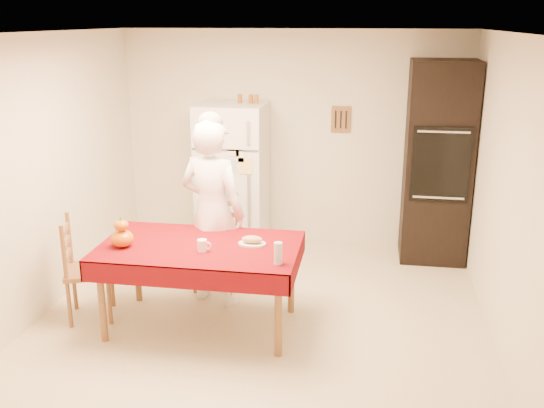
% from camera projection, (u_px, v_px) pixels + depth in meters
% --- Properties ---
extents(floor, '(4.50, 4.50, 0.00)m').
position_uv_depth(floor, '(259.00, 327.00, 5.35)').
color(floor, '#C9B991').
rests_on(floor, ground).
extents(room_shell, '(4.02, 4.52, 2.51)m').
position_uv_depth(room_shell, '(258.00, 146.00, 4.88)').
color(room_shell, beige).
rests_on(room_shell, ground).
extents(refrigerator, '(0.75, 0.74, 1.70)m').
position_uv_depth(refrigerator, '(233.00, 178.00, 6.97)').
color(refrigerator, white).
rests_on(refrigerator, floor).
extents(oven_cabinet, '(0.70, 0.62, 2.20)m').
position_uv_depth(oven_cabinet, '(438.00, 163.00, 6.59)').
color(oven_cabinet, black).
rests_on(oven_cabinet, floor).
extents(dining_table, '(1.70, 1.00, 0.76)m').
position_uv_depth(dining_table, '(200.00, 252.00, 5.17)').
color(dining_table, brown).
rests_on(dining_table, floor).
extents(chair_far, '(0.42, 0.40, 0.95)m').
position_uv_depth(chair_far, '(217.00, 237.00, 6.06)').
color(chair_far, brown).
rests_on(chair_far, floor).
extents(chair_left, '(0.52, 0.53, 0.95)m').
position_uv_depth(chair_left, '(81.00, 265.00, 5.38)').
color(chair_left, brown).
rests_on(chair_left, floor).
extents(seated_woman, '(0.73, 0.58, 1.76)m').
position_uv_depth(seated_woman, '(213.00, 213.00, 5.60)').
color(seated_woman, white).
rests_on(seated_woman, floor).
extents(coffee_mug, '(0.08, 0.08, 0.10)m').
position_uv_depth(coffee_mug, '(202.00, 245.00, 5.00)').
color(coffee_mug, white).
rests_on(coffee_mug, dining_table).
extents(pumpkin_lower, '(0.19, 0.19, 0.14)m').
position_uv_depth(pumpkin_lower, '(122.00, 239.00, 5.09)').
color(pumpkin_lower, '#CC4B04').
rests_on(pumpkin_lower, dining_table).
extents(pumpkin_upper, '(0.12, 0.12, 0.09)m').
position_uv_depth(pumpkin_upper, '(121.00, 225.00, 5.06)').
color(pumpkin_upper, '#D35E04').
rests_on(pumpkin_upper, pumpkin_lower).
extents(wine_glass, '(0.07, 0.07, 0.18)m').
position_uv_depth(wine_glass, '(278.00, 253.00, 4.73)').
color(wine_glass, silver).
rests_on(wine_glass, dining_table).
extents(bread_plate, '(0.24, 0.24, 0.02)m').
position_uv_depth(bread_plate, '(252.00, 244.00, 5.15)').
color(bread_plate, silver).
rests_on(bread_plate, dining_table).
extents(bread_loaf, '(0.18, 0.10, 0.06)m').
position_uv_depth(bread_loaf, '(252.00, 239.00, 5.14)').
color(bread_loaf, tan).
rests_on(bread_loaf, bread_plate).
extents(spice_jar_left, '(0.05, 0.05, 0.10)m').
position_uv_depth(spice_jar_left, '(240.00, 99.00, 6.74)').
color(spice_jar_left, brown).
rests_on(spice_jar_left, refrigerator).
extents(spice_jar_mid, '(0.05, 0.05, 0.10)m').
position_uv_depth(spice_jar_mid, '(251.00, 99.00, 6.72)').
color(spice_jar_mid, brown).
rests_on(spice_jar_mid, refrigerator).
extents(spice_jar_right, '(0.05, 0.05, 0.10)m').
position_uv_depth(spice_jar_right, '(256.00, 99.00, 6.71)').
color(spice_jar_right, '#925A1A').
rests_on(spice_jar_right, refrigerator).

